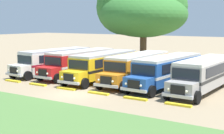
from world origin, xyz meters
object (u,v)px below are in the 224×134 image
parked_bus_slot_1 (80,62)px  parked_bus_slot_2 (104,65)px  parked_bus_slot_3 (137,67)px  parked_bus_slot_0 (55,60)px  parked_bus_slot_5 (205,73)px  parked_bus_slot_4 (167,70)px  broad_shade_tree (142,12)px

parked_bus_slot_1 → parked_bus_slot_2: same height
parked_bus_slot_2 → parked_bus_slot_3: 3.70m
parked_bus_slot_0 → parked_bus_slot_2: same height
parked_bus_slot_5 → parked_bus_slot_4: bearing=-90.3°
parked_bus_slot_1 → parked_bus_slot_0: bearing=-80.8°
parked_bus_slot_0 → parked_bus_slot_3: 10.71m
parked_bus_slot_1 → broad_shade_tree: (0.61, 13.50, 5.83)m
broad_shade_tree → parked_bus_slot_2: bearing=-77.9°
parked_bus_slot_4 → broad_shade_tree: 18.13m
parked_bus_slot_1 → parked_bus_slot_2: bearing=80.2°
parked_bus_slot_3 → parked_bus_slot_5: (6.85, -0.42, 0.00)m
broad_shade_tree → parked_bus_slot_3: bearing=-63.9°
parked_bus_slot_2 → parked_bus_slot_3: size_ratio=1.00×
parked_bus_slot_5 → parked_bus_slot_3: bearing=-91.8°
parked_bus_slot_0 → parked_bus_slot_4: same height
parked_bus_slot_3 → parked_bus_slot_4: size_ratio=0.99×
parked_bus_slot_3 → parked_bus_slot_4: same height
parked_bus_slot_0 → parked_bus_slot_5: bearing=93.7°
broad_shade_tree → parked_bus_slot_1: bearing=-92.6°
parked_bus_slot_2 → broad_shade_tree: bearing=-169.0°
parked_bus_slot_4 → parked_bus_slot_5: 3.53m
parked_bus_slot_5 → parked_bus_slot_2: bearing=-87.4°
parked_bus_slot_1 → parked_bus_slot_5: size_ratio=1.00×
parked_bus_slot_1 → broad_shade_tree: 14.72m
parked_bus_slot_2 → parked_bus_slot_5: size_ratio=1.00×
parked_bus_slot_0 → parked_bus_slot_3: (10.71, 0.32, 0.00)m
parked_bus_slot_0 → parked_bus_slot_5: size_ratio=1.01×
parked_bus_slot_3 → parked_bus_slot_5: size_ratio=1.00×
parked_bus_slot_4 → parked_bus_slot_5: (3.53, -0.12, 0.00)m
parked_bus_slot_1 → broad_shade_tree: size_ratio=0.80×
parked_bus_slot_2 → parked_bus_slot_3: (3.65, 0.59, 0.00)m
parked_bus_slot_0 → parked_bus_slot_3: size_ratio=1.01×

